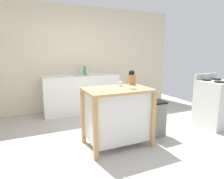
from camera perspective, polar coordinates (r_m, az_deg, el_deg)
The scene contains 11 objects.
ground_plane at distance 3.20m, azimuth 1.98°, elevation -16.31°, with size 6.36×6.36×0.00m, color #ADA8A0.
wall_back at distance 5.11m, azimuth -9.98°, elevation 8.85°, with size 5.36×0.10×2.60m, color beige.
kitchen_island at distance 3.07m, azimuth 1.54°, elevation -7.15°, with size 1.00×0.66×0.92m.
knife_block at distance 3.34m, azimuth 5.76°, elevation 2.99°, with size 0.11×0.09×0.25m.
bowl_ceramic_small at distance 2.90m, azimuth 6.13°, elevation 0.32°, with size 0.11×0.11×0.03m.
drinking_cup at distance 3.13m, azimuth 2.48°, elevation 1.63°, with size 0.07×0.07×0.09m.
trash_bin at distance 3.53m, azimuth 12.25°, elevation -8.32°, with size 0.36×0.28×0.63m.
sink_counter at distance 4.87m, azimuth -9.06°, elevation -1.19°, with size 1.81×0.60×0.92m.
sink_faucet at distance 4.92m, azimuth -9.68°, elevation 5.58°, with size 0.02×0.02×0.22m.
bottle_hand_soap at distance 4.87m, azimuth -8.00°, elevation 5.47°, with size 0.07×0.07×0.22m.
stove at distance 4.36m, azimuth 28.04°, elevation -3.64°, with size 0.60×0.60×1.04m.
Camera 1 is at (-1.26, -2.56, 1.46)m, focal length 31.17 mm.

